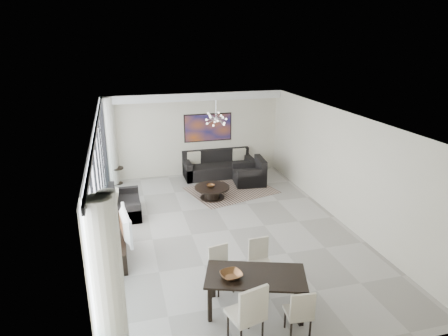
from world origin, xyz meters
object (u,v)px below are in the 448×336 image
object	(u,v)px
tv_console	(116,248)
dining_table	(255,279)
coffee_table	(212,192)
television	(122,226)
sofa_main	(218,168)

from	to	relation	value
tv_console	dining_table	bearing A→B (deg)	-46.04
tv_console	coffee_table	bearing A→B (deg)	44.38
television	dining_table	size ratio (longest dim) A/B	0.58
coffee_table	tv_console	size ratio (longest dim) A/B	0.69
coffee_table	dining_table	distance (m)	5.27
coffee_table	tv_console	distance (m)	3.97
coffee_table	sofa_main	size ratio (longest dim) A/B	0.44
sofa_main	tv_console	distance (m)	5.88
television	dining_table	bearing A→B (deg)	-144.03
sofa_main	dining_table	bearing A→B (deg)	-99.10
dining_table	coffee_table	bearing A→B (deg)	84.93
tv_console	television	world-z (taller)	television
coffee_table	tv_console	xyz separation A→B (m)	(-2.83, -2.77, 0.03)
coffee_table	tv_console	world-z (taller)	tv_console
coffee_table	dining_table	world-z (taller)	dining_table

